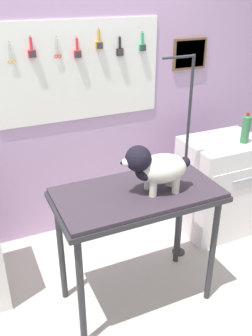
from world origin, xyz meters
The scene contains 7 objects.
ground centered at (0.00, 0.00, -0.02)m, with size 4.40×4.00×0.04m, color beige.
rear_wall_panel centered at (0.01, 1.28, 1.16)m, with size 4.00×0.11×2.30m.
grooming_table centered at (0.05, 0.18, 0.82)m, with size 1.08×0.57×0.92m.
grooming_arm centered at (0.61, 0.48, 0.79)m, with size 0.30×0.11×1.68m.
dog centered at (0.15, 0.12, 1.09)m, with size 0.45×0.25×0.33m.
cabinet_right centered at (1.13, 0.66, 0.45)m, with size 0.68×0.54×0.90m.
soda_bottle centered at (1.25, 0.57, 1.02)m, with size 0.07×0.07×0.26m.
Camera 1 is at (-0.86, -1.67, 2.10)m, focal length 39.58 mm.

